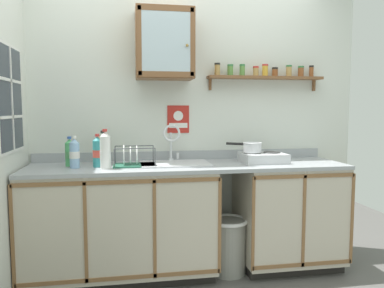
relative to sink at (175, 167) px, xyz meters
name	(u,v)px	position (x,y,z in m)	size (l,w,h in m)	color
back_wall	(183,119)	(0.11, 0.29, 0.39)	(3.23, 0.07, 2.54)	silver
lower_cabinet_run	(121,223)	(-0.44, -0.03, -0.44)	(1.51, 0.62, 0.89)	black
lower_cabinet_run_right	(287,215)	(0.98, -0.03, -0.44)	(0.86, 0.62, 0.89)	black
countertop	(189,166)	(0.11, -0.04, 0.01)	(2.59, 0.64, 0.03)	#9EA3A8
backsplash	(183,155)	(0.11, 0.26, 0.07)	(2.59, 0.02, 0.08)	#9EA3A8
sink	(175,167)	(0.00, 0.00, 0.00)	(0.56, 0.42, 0.45)	silver
hot_plate_stove	(263,158)	(0.75, -0.03, 0.07)	(0.36, 0.31, 0.08)	silver
saucepan	(252,147)	(0.66, 0.00, 0.16)	(0.28, 0.21, 0.09)	silver
bottle_juice_amber_0	(103,149)	(-0.58, 0.06, 0.15)	(0.08, 0.08, 0.28)	gold
bottle_opaque_white_1	(105,151)	(-0.55, -0.15, 0.16)	(0.08, 0.08, 0.30)	white
bottle_detergent_teal_2	(98,152)	(-0.62, -0.05, 0.14)	(0.08, 0.08, 0.26)	teal
bottle_water_blue_3	(75,153)	(-0.79, -0.07, 0.14)	(0.08, 0.08, 0.25)	#8CB7E0
bottle_soda_green_4	(70,153)	(-0.84, 0.03, 0.13)	(0.07, 0.07, 0.24)	#4CB266
dish_rack	(133,161)	(-0.34, -0.04, 0.07)	(0.34, 0.23, 0.17)	#26664C
wall_cabinet	(164,44)	(-0.07, 0.12, 1.01)	(0.47, 0.32, 0.57)	brown
spice_shelf	(265,75)	(0.84, 0.20, 0.78)	(1.05, 0.14, 0.23)	brown
warning_sign	(178,119)	(0.06, 0.26, 0.39)	(0.19, 0.01, 0.24)	#B2261E
window	(10,99)	(-1.20, -0.20, 0.55)	(0.03, 0.56, 0.77)	#262D38
trash_bin	(228,245)	(0.43, -0.11, -0.65)	(0.33, 0.33, 0.46)	gray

